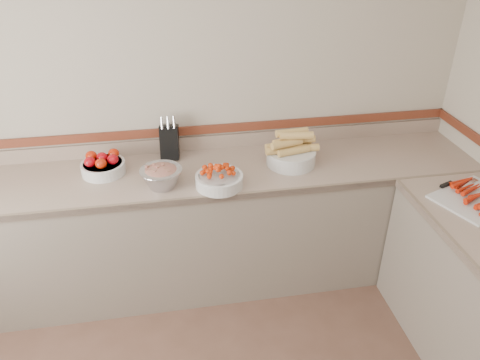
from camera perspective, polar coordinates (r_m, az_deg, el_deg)
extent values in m
plane|color=#B3A794|center=(3.17, -8.40, 10.04)|extent=(4.00, 0.00, 4.00)
cube|color=gray|center=(3.06, -7.53, 0.54)|extent=(4.00, 0.65, 0.04)
cube|color=gray|center=(3.30, -7.01, -6.23)|extent=(4.00, 0.63, 0.86)
cube|color=#74604E|center=(2.79, -7.15, -2.65)|extent=(4.00, 0.02, 0.04)
cube|color=gray|center=(3.30, -7.94, 4.28)|extent=(4.00, 0.02, 0.10)
cube|color=maroon|center=(3.26, -8.06, 5.84)|extent=(4.00, 0.02, 0.06)
cube|color=black|center=(3.19, -8.59, 4.57)|extent=(0.14, 0.16, 0.25)
cylinder|color=silver|center=(3.11, -9.51, 6.70)|extent=(0.02, 0.03, 0.06)
cylinder|color=silver|center=(3.11, -8.78, 6.77)|extent=(0.02, 0.03, 0.06)
cylinder|color=silver|center=(3.11, -8.04, 6.83)|extent=(0.02, 0.03, 0.06)
cylinder|color=silver|center=(3.13, -9.52, 6.88)|extent=(0.02, 0.03, 0.06)
cylinder|color=silver|center=(3.13, -8.80, 6.94)|extent=(0.02, 0.03, 0.06)
cylinder|color=silver|center=(3.13, -8.07, 7.01)|extent=(0.02, 0.03, 0.06)
cylinder|color=silver|center=(3.15, -9.54, 7.06)|extent=(0.02, 0.03, 0.06)
cylinder|color=silver|center=(3.15, -8.81, 7.12)|extent=(0.02, 0.03, 0.06)
cylinder|color=silver|center=(3.15, -8.09, 7.18)|extent=(0.02, 0.03, 0.06)
cylinder|color=silver|center=(3.13, -16.31, 1.44)|extent=(0.28, 0.28, 0.07)
torus|color=silver|center=(3.11, -16.40, 1.94)|extent=(0.28, 0.28, 0.01)
cylinder|color=white|center=(3.11, -16.40, 1.94)|extent=(0.25, 0.25, 0.01)
ellipsoid|color=#A8060F|center=(3.07, -17.83, 2.11)|extent=(0.07, 0.07, 0.06)
ellipsoid|color=#B81E06|center=(3.04, -16.60, 1.94)|extent=(0.07, 0.07, 0.06)
ellipsoid|color=#A8060F|center=(3.06, -15.25, 2.43)|extent=(0.07, 0.07, 0.06)
ellipsoid|color=#B81E06|center=(3.15, -17.69, 2.82)|extent=(0.07, 0.07, 0.06)
ellipsoid|color=#A8060F|center=(3.11, -16.48, 2.67)|extent=(0.07, 0.07, 0.06)
ellipsoid|color=#B81E06|center=(3.14, -15.16, 3.14)|extent=(0.07, 0.07, 0.06)
cylinder|color=silver|center=(2.86, -2.54, -0.06)|extent=(0.29, 0.29, 0.08)
torus|color=silver|center=(2.85, -2.56, 0.50)|extent=(0.29, 0.29, 0.01)
cylinder|color=white|center=(2.85, -2.56, 0.50)|extent=(0.25, 0.25, 0.01)
sphere|color=#BE2A06|center=(2.90, -3.63, 1.81)|extent=(0.03, 0.03, 0.03)
sphere|color=#BE2A06|center=(2.88, -4.31, 1.47)|extent=(0.03, 0.03, 0.03)
sphere|color=#BE2A06|center=(2.82, -2.88, 1.38)|extent=(0.03, 0.03, 0.03)
sphere|color=#BE2A06|center=(2.86, -3.74, 1.57)|extent=(0.03, 0.03, 0.03)
sphere|color=#BE2A06|center=(2.85, -0.97, 1.41)|extent=(0.03, 0.03, 0.03)
sphere|color=#BE2A06|center=(2.81, -1.53, 1.33)|extent=(0.03, 0.03, 0.03)
sphere|color=#BE2A06|center=(2.83, -2.79, 1.52)|extent=(0.03, 0.03, 0.03)
sphere|color=#BE2A06|center=(2.84, -1.99, 1.74)|extent=(0.03, 0.03, 0.03)
sphere|color=#BE2A06|center=(2.80, -2.72, 1.26)|extent=(0.03, 0.03, 0.03)
sphere|color=#BE2A06|center=(2.82, -2.89, 1.73)|extent=(0.03, 0.03, 0.03)
sphere|color=#BE2A06|center=(2.89, -3.55, 1.77)|extent=(0.03, 0.03, 0.03)
sphere|color=#BE2A06|center=(2.86, -1.11, 1.46)|extent=(0.03, 0.03, 0.03)
sphere|color=#BE2A06|center=(2.76, -2.27, 0.44)|extent=(0.03, 0.03, 0.03)
sphere|color=#BE2A06|center=(2.84, -3.30, 1.74)|extent=(0.03, 0.03, 0.03)
sphere|color=#BE2A06|center=(2.77, -1.17, 0.28)|extent=(0.03, 0.03, 0.03)
sphere|color=#BE2A06|center=(2.89, -2.29, 1.83)|extent=(0.03, 0.03, 0.03)
sphere|color=#BE2A06|center=(2.83, -1.64, 1.54)|extent=(0.03, 0.03, 0.03)
sphere|color=#BE2A06|center=(2.76, -1.41, 0.25)|extent=(0.03, 0.03, 0.03)
sphere|color=#BE2A06|center=(2.80, -4.09, 0.80)|extent=(0.03, 0.03, 0.03)
sphere|color=#BE2A06|center=(2.81, -2.55, 1.56)|extent=(0.03, 0.03, 0.03)
sphere|color=#BE2A06|center=(2.82, -3.65, 1.08)|extent=(0.03, 0.03, 0.03)
sphere|color=#BE2A06|center=(2.88, -1.86, 1.73)|extent=(0.03, 0.03, 0.03)
sphere|color=#BE2A06|center=(2.81, -4.29, 0.73)|extent=(0.03, 0.03, 0.03)
sphere|color=#BE2A06|center=(2.77, -1.08, 0.25)|extent=(0.03, 0.03, 0.03)
sphere|color=#BE2A06|center=(2.79, -3.75, 0.56)|extent=(0.03, 0.03, 0.03)
sphere|color=#BE2A06|center=(2.85, -3.32, 1.53)|extent=(0.03, 0.03, 0.03)
sphere|color=#BE2A06|center=(2.80, -2.72, 1.45)|extent=(0.03, 0.03, 0.03)
sphere|color=#BE2A06|center=(2.84, -2.50, 1.66)|extent=(0.03, 0.03, 0.03)
sphere|color=#BE2A06|center=(2.86, -3.59, 1.70)|extent=(0.03, 0.03, 0.03)
sphere|color=#BE2A06|center=(2.78, -2.04, 0.55)|extent=(0.03, 0.03, 0.03)
sphere|color=#BE2A06|center=(2.86, -2.50, 1.83)|extent=(0.03, 0.03, 0.03)
sphere|color=#BE2A06|center=(2.82, -3.70, 1.32)|extent=(0.03, 0.03, 0.03)
sphere|color=#BE2A06|center=(2.82, -2.57, 1.64)|extent=(0.03, 0.03, 0.03)
sphere|color=#BE2A06|center=(2.84, -4.67, 0.98)|extent=(0.03, 0.03, 0.03)
sphere|color=#BE2A06|center=(2.79, -2.28, 1.15)|extent=(0.03, 0.03, 0.03)
sphere|color=#BE2A06|center=(2.81, -0.85, 0.91)|extent=(0.03, 0.03, 0.03)
cylinder|color=silver|center=(3.12, 6.23, 2.77)|extent=(0.32, 0.32, 0.10)
torus|color=silver|center=(3.10, 6.27, 3.47)|extent=(0.33, 0.33, 0.01)
cylinder|color=tan|center=(3.06, 5.14, 3.67)|extent=(0.22, 0.07, 0.05)
cylinder|color=tan|center=(3.05, 6.55, 3.54)|extent=(0.22, 0.09, 0.05)
cylinder|color=tan|center=(3.10, 7.64, 3.90)|extent=(0.22, 0.06, 0.05)
cylinder|color=tan|center=(3.11, 5.04, 4.22)|extent=(0.22, 0.08, 0.05)
cylinder|color=tan|center=(3.15, 6.71, 4.43)|extent=(0.22, 0.08, 0.05)
cylinder|color=tan|center=(3.06, 5.97, 4.73)|extent=(0.22, 0.09, 0.05)
cylinder|color=tan|center=(3.09, 7.16, 4.92)|extent=(0.22, 0.06, 0.05)
cylinder|color=tan|center=(3.08, 6.34, 5.80)|extent=(0.22, 0.07, 0.05)
cylinder|color=tan|center=(3.03, 5.73, 4.44)|extent=(0.22, 0.10, 0.05)
cylinder|color=tan|center=(3.04, 6.91, 5.39)|extent=(0.22, 0.07, 0.05)
cylinder|color=#B2B2BA|center=(2.88, -9.53, 0.24)|extent=(0.26, 0.26, 0.12)
torus|color=#B2B2BA|center=(2.86, -9.62, 1.19)|extent=(0.26, 0.26, 0.01)
ellipsoid|color=#9D114B|center=(2.86, -9.61, 1.03)|extent=(0.21, 0.21, 0.07)
cube|color=#9D114B|center=(2.85, -9.65, 1.38)|extent=(0.02, 0.02, 0.02)
cube|color=#8DA14E|center=(2.85, -10.98, 1.21)|extent=(0.02, 0.02, 0.02)
cube|color=#9D114B|center=(2.86, -11.33, 1.20)|extent=(0.02, 0.02, 0.02)
cube|color=#8DA14E|center=(2.83, -9.19, 1.36)|extent=(0.02, 0.02, 0.02)
cube|color=#9D114B|center=(2.88, -11.22, 1.55)|extent=(0.02, 0.02, 0.02)
cube|color=#8DA14E|center=(2.85, -10.12, 1.57)|extent=(0.02, 0.02, 0.02)
cube|color=#9D114B|center=(2.84, -9.99, 1.52)|extent=(0.02, 0.02, 0.02)
cube|color=#8DA14E|center=(2.85, -9.06, 1.30)|extent=(0.02, 0.02, 0.02)
cube|color=#9D114B|center=(2.82, -10.34, 1.01)|extent=(0.02, 0.02, 0.02)
cube|color=#8DA14E|center=(2.86, -9.37, 1.74)|extent=(0.02, 0.02, 0.02)
cube|color=#9D114B|center=(2.88, -9.54, 1.91)|extent=(0.02, 0.02, 0.02)
cube|color=#8DA14E|center=(2.87, -10.47, 1.81)|extent=(0.02, 0.02, 0.02)
cube|color=#9D114B|center=(2.81, -8.73, 1.00)|extent=(0.02, 0.02, 0.02)
cube|color=#8DA14E|center=(2.87, -11.26, 1.59)|extent=(0.02, 0.02, 0.02)
cube|color=silver|center=(3.07, 26.82, -2.10)|extent=(0.55, 0.50, 0.01)
cone|color=red|center=(3.05, 27.01, -1.87)|extent=(0.18, 0.09, 0.03)
cone|color=red|center=(3.07, 26.74, -1.61)|extent=(0.18, 0.09, 0.03)
cone|color=red|center=(3.08, 26.58, -0.97)|extent=(0.18, 0.09, 0.03)
cone|color=red|center=(3.11, 26.22, -1.10)|extent=(0.18, 0.09, 0.03)
cone|color=red|center=(3.12, 25.96, -0.84)|extent=(0.18, 0.09, 0.03)
cone|color=red|center=(3.13, 25.80, -0.22)|extent=(0.18, 0.09, 0.03)
cone|color=red|center=(3.16, 25.45, -0.35)|extent=(0.18, 0.09, 0.03)
cone|color=red|center=(3.18, 25.20, -0.11)|extent=(0.18, 0.09, 0.03)
cube|color=silver|center=(3.19, 25.92, -0.37)|extent=(0.19, 0.10, 0.00)
cube|color=black|center=(3.11, 23.86, -0.50)|extent=(0.10, 0.06, 0.02)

